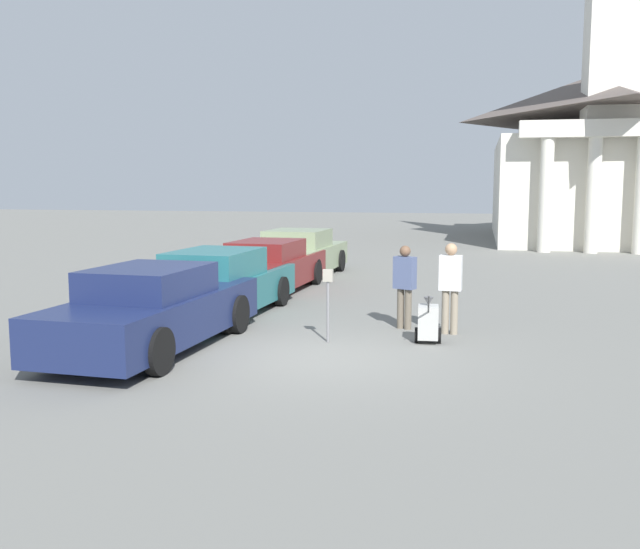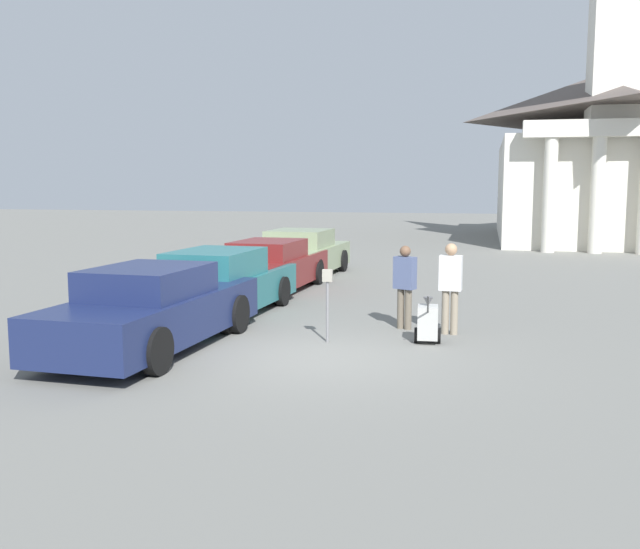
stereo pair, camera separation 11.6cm
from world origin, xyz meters
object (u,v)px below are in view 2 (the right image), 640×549
parked_car_teal (219,286)px  person_supervisor (450,283)px  parked_car_navy (154,310)px  parking_meter (328,292)px  church (596,143)px  person_worker (405,282)px  parked_car_maroon (270,267)px  equipment_cart (428,322)px  parked_car_sage (301,254)px

parked_car_teal → person_supervisor: person_supervisor is taller
parked_car_navy → person_supervisor: 5.51m
parking_meter → church: size_ratio=0.06×
person_supervisor → person_worker: bearing=-13.1°
parked_car_navy → person_supervisor: person_supervisor is taller
parked_car_maroon → person_supervisor: (4.96, -4.49, 0.35)m
parked_car_navy → parked_car_teal: size_ratio=0.97×
parked_car_navy → parking_meter: size_ratio=3.92×
parking_meter → equipment_cart: 1.89m
church → equipment_cart: bearing=-103.5°
person_supervisor → church: 26.49m
person_worker → parked_car_navy: bearing=57.4°
person_worker → person_supervisor: person_supervisor is taller
person_worker → person_supervisor: (0.90, -0.30, 0.06)m
parked_car_teal → church: 27.43m
person_supervisor → church: (5.98, 25.51, 3.94)m
parked_car_maroon → parking_meter: bearing=-60.9°
person_worker → church: 26.43m
parked_car_maroon → person_worker: size_ratio=3.13×
parked_car_sage → person_supervisor: person_supervisor is taller
parked_car_maroon → person_worker: bearing=-43.2°
parked_car_sage → parking_meter: 9.42m
parked_car_sage → person_supervisor: 9.22m
person_supervisor → parked_car_navy: bearing=31.1°
parked_car_teal → parking_meter: (2.83, -1.93, 0.26)m
parked_car_teal → parked_car_maroon: (0.00, 3.77, -0.03)m
parked_car_navy → equipment_cart: size_ratio=5.25×
parked_car_sage → equipment_cart: 9.80m
parked_car_sage → parked_car_maroon: bearing=-87.3°
person_supervisor → parked_car_teal: bearing=-2.9°
parked_car_navy → parking_meter: bearing=25.3°
parked_car_maroon → equipment_cart: bearing=-46.7°
parked_car_teal → person_supervisor: bearing=-5.6°
parking_meter → person_supervisor: size_ratio=0.76×
person_worker → person_supervisor: 0.95m
parked_car_sage → person_worker: 8.50m
equipment_cart → church: (6.33, 26.39, 4.55)m
parked_car_maroon → parked_car_sage: 3.28m
parking_meter → person_supervisor: 2.45m
church → parked_car_teal: bearing=-113.8°
parked_car_maroon → parking_meter: (2.83, -5.70, 0.29)m
person_worker → equipment_cart: bearing=138.9°
parked_car_sage → person_supervisor: (4.96, -7.77, 0.32)m
person_worker → parked_car_sage: bearing=-37.7°
parked_car_maroon → person_supervisor: person_supervisor is taller
parked_car_maroon → parked_car_sage: (-0.00, 3.28, 0.03)m
parked_car_navy → parked_car_teal: 3.11m
parked_car_sage → church: size_ratio=0.21×
parked_car_teal → person_supervisor: size_ratio=3.08×
parked_car_navy → church: bearing=71.2°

